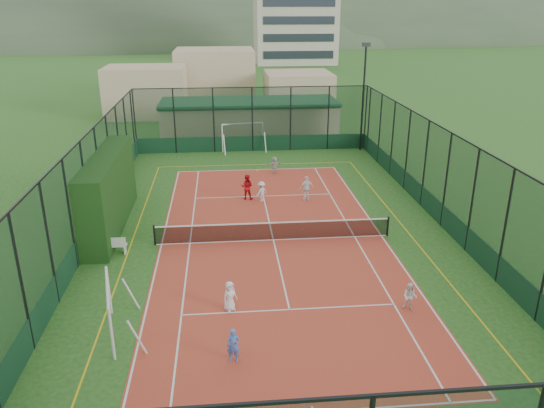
{
  "coord_description": "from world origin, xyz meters",
  "views": [
    {
      "loc": [
        -2.32,
        -23.83,
        11.06
      ],
      "look_at": [
        0.11,
        1.9,
        1.2
      ],
      "focal_mm": 35.0,
      "sensor_mm": 36.0,
      "label": 1
    }
  ],
  "objects_px": {
    "child_far_left": "(261,192)",
    "child_far_back": "(274,165)",
    "clubhouse": "(249,118)",
    "futsal_goal_far": "(243,137)",
    "child_near_left": "(230,296)",
    "coach": "(247,187)",
    "floodlight_ne": "(363,98)",
    "futsal_goal_near": "(110,311)",
    "child_near_right": "(410,297)",
    "child_far_right": "(307,188)",
    "child_near_mid": "(234,346)",
    "white_bench": "(109,245)"
  },
  "relations": [
    {
      "from": "floodlight_ne",
      "to": "futsal_goal_near",
      "type": "bearing_deg",
      "value": -122.08
    },
    {
      "from": "child_far_right",
      "to": "child_near_left",
      "type": "bearing_deg",
      "value": 52.9
    },
    {
      "from": "child_near_mid",
      "to": "floodlight_ne",
      "type": "bearing_deg",
      "value": 73.61
    },
    {
      "from": "futsal_goal_near",
      "to": "coach",
      "type": "height_order",
      "value": "futsal_goal_near"
    },
    {
      "from": "child_near_right",
      "to": "child_far_right",
      "type": "bearing_deg",
      "value": 129.69
    },
    {
      "from": "clubhouse",
      "to": "white_bench",
      "type": "bearing_deg",
      "value": -108.9
    },
    {
      "from": "futsal_goal_far",
      "to": "floodlight_ne",
      "type": "bearing_deg",
      "value": -13.32
    },
    {
      "from": "futsal_goal_far",
      "to": "clubhouse",
      "type": "bearing_deg",
      "value": 71.27
    },
    {
      "from": "child_near_left",
      "to": "child_far_back",
      "type": "relative_size",
      "value": 1.03
    },
    {
      "from": "floodlight_ne",
      "to": "child_near_mid",
      "type": "xyz_separation_m",
      "value": [
        -10.81,
        -25.91,
        -3.52
      ]
    },
    {
      "from": "child_far_right",
      "to": "child_far_back",
      "type": "xyz_separation_m",
      "value": [
        -1.37,
        5.51,
        -0.17
      ]
    },
    {
      "from": "child_far_right",
      "to": "coach",
      "type": "height_order",
      "value": "coach"
    },
    {
      "from": "child_near_mid",
      "to": "child_near_right",
      "type": "bearing_deg",
      "value": 26.41
    },
    {
      "from": "child_far_left",
      "to": "child_far_back",
      "type": "height_order",
      "value": "child_far_left"
    },
    {
      "from": "futsal_goal_near",
      "to": "child_near_left",
      "type": "xyz_separation_m",
      "value": [
        4.19,
        1.22,
        -0.37
      ]
    },
    {
      "from": "futsal_goal_far",
      "to": "child_near_left",
      "type": "height_order",
      "value": "futsal_goal_far"
    },
    {
      "from": "child_near_left",
      "to": "futsal_goal_near",
      "type": "bearing_deg",
      "value": 162.14
    },
    {
      "from": "child_far_left",
      "to": "child_far_back",
      "type": "relative_size",
      "value": 1.07
    },
    {
      "from": "child_far_left",
      "to": "child_near_right",
      "type": "bearing_deg",
      "value": 69.4
    },
    {
      "from": "clubhouse",
      "to": "child_near_left",
      "type": "distance_m",
      "value": 28.31
    },
    {
      "from": "white_bench",
      "to": "child_far_left",
      "type": "distance_m",
      "value": 9.85
    },
    {
      "from": "child_near_mid",
      "to": "child_far_left",
      "type": "relative_size",
      "value": 0.95
    },
    {
      "from": "child_near_left",
      "to": "child_far_left",
      "type": "bearing_deg",
      "value": 45.74
    },
    {
      "from": "coach",
      "to": "futsal_goal_far",
      "type": "bearing_deg",
      "value": -77.14
    },
    {
      "from": "child_near_right",
      "to": "child_near_left",
      "type": "bearing_deg",
      "value": -155.01
    },
    {
      "from": "futsal_goal_far",
      "to": "coach",
      "type": "bearing_deg",
      "value": -100.63
    },
    {
      "from": "futsal_goal_far",
      "to": "coach",
      "type": "relative_size",
      "value": 2.2
    },
    {
      "from": "floodlight_ne",
      "to": "futsal_goal_far",
      "type": "xyz_separation_m",
      "value": [
        -9.38,
        0.63,
        -3.04
      ]
    },
    {
      "from": "clubhouse",
      "to": "child_far_left",
      "type": "relative_size",
      "value": 12.18
    },
    {
      "from": "white_bench",
      "to": "futsal_goal_far",
      "type": "height_order",
      "value": "futsal_goal_far"
    },
    {
      "from": "child_near_mid",
      "to": "coach",
      "type": "relative_size",
      "value": 0.78
    },
    {
      "from": "child_near_left",
      "to": "child_near_right",
      "type": "distance_m",
      "value": 6.86
    },
    {
      "from": "floodlight_ne",
      "to": "child_far_left",
      "type": "height_order",
      "value": "floodlight_ne"
    },
    {
      "from": "futsal_goal_near",
      "to": "child_far_back",
      "type": "distance_m",
      "value": 19.93
    },
    {
      "from": "futsal_goal_near",
      "to": "child_near_right",
      "type": "distance_m",
      "value": 11.04
    },
    {
      "from": "futsal_goal_far",
      "to": "child_near_mid",
      "type": "xyz_separation_m",
      "value": [
        -1.43,
        -26.54,
        -0.48
      ]
    },
    {
      "from": "floodlight_ne",
      "to": "child_far_left",
      "type": "relative_size",
      "value": 6.61
    },
    {
      "from": "child_near_mid",
      "to": "white_bench",
      "type": "bearing_deg",
      "value": 129.51
    },
    {
      "from": "floodlight_ne",
      "to": "futsal_goal_near",
      "type": "xyz_separation_m",
      "value": [
        -15.06,
        -24.02,
        -3.15
      ]
    },
    {
      "from": "clubhouse",
      "to": "child_near_left",
      "type": "xyz_separation_m",
      "value": [
        -2.27,
        -28.2,
        -0.96
      ]
    },
    {
      "from": "child_far_right",
      "to": "child_far_back",
      "type": "distance_m",
      "value": 5.68
    },
    {
      "from": "futsal_goal_near",
      "to": "white_bench",
      "type": "bearing_deg",
      "value": -0.98
    },
    {
      "from": "clubhouse",
      "to": "futsal_goal_far",
      "type": "height_order",
      "value": "clubhouse"
    },
    {
      "from": "clubhouse",
      "to": "futsal_goal_near",
      "type": "bearing_deg",
      "value": -102.38
    },
    {
      "from": "white_bench",
      "to": "child_near_left",
      "type": "xyz_separation_m",
      "value": [
        5.53,
        -5.41,
        0.15
      ]
    },
    {
      "from": "futsal_goal_near",
      "to": "child_far_left",
      "type": "height_order",
      "value": "futsal_goal_near"
    },
    {
      "from": "coach",
      "to": "floodlight_ne",
      "type": "bearing_deg",
      "value": -118.23
    },
    {
      "from": "floodlight_ne",
      "to": "child_near_right",
      "type": "bearing_deg",
      "value": -99.78
    },
    {
      "from": "child_far_right",
      "to": "floodlight_ne",
      "type": "bearing_deg",
      "value": -133.59
    },
    {
      "from": "white_bench",
      "to": "child_near_right",
      "type": "distance_m",
      "value": 13.76
    }
  ]
}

